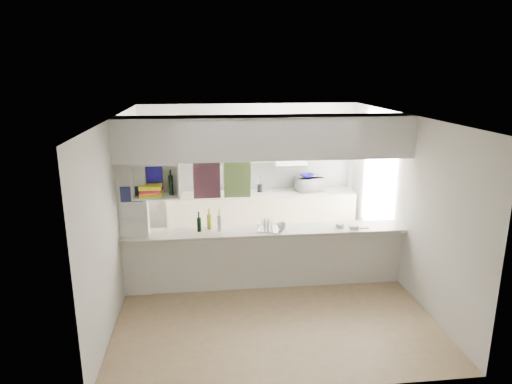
{
  "coord_description": "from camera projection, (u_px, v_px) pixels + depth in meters",
  "views": [
    {
      "loc": [
        -0.86,
        -6.35,
        3.23
      ],
      "look_at": [
        -0.09,
        0.5,
        1.37
      ],
      "focal_mm": 32.0,
      "sensor_mm": 36.0,
      "label": 1
    }
  ],
  "objects": [
    {
      "name": "servery_partition",
      "position": [
        254.0,
        182.0,
        6.58
      ],
      "size": [
        4.2,
        0.5,
        2.6
      ],
      "color": "silver",
      "rests_on": "floor"
    },
    {
      "name": "floor",
      "position": [
        265.0,
        286.0,
        7.03
      ],
      "size": [
        4.8,
        4.8,
        0.0
      ],
      "primitive_type": "plane",
      "color": "#917754",
      "rests_on": "ground"
    },
    {
      "name": "utensil_jar",
      "position": [
        260.0,
        188.0,
        8.85
      ],
      "size": [
        0.1,
        0.1,
        0.14
      ],
      "primitive_type": "cylinder",
      "color": "black",
      "rests_on": "bench_top"
    },
    {
      "name": "ceiling",
      "position": [
        266.0,
        116.0,
        6.35
      ],
      "size": [
        4.8,
        4.8,
        0.0
      ],
      "primitive_type": "plane",
      "color": "white",
      "rests_on": "wall_back"
    },
    {
      "name": "microwave",
      "position": [
        309.0,
        184.0,
        8.92
      ],
      "size": [
        0.56,
        0.44,
        0.28
      ],
      "primitive_type": "imported",
      "rotation": [
        0.0,
        0.0,
        3.35
      ],
      "color": "white",
      "rests_on": "bench_top"
    },
    {
      "name": "cup",
      "position": [
        282.0,
        226.0,
        6.73
      ],
      "size": [
        0.14,
        0.14,
        0.11
      ],
      "primitive_type": "imported",
      "rotation": [
        0.0,
        0.0,
        0.08
      ],
      "color": "white",
      "rests_on": "dish_rack"
    },
    {
      "name": "knife_block",
      "position": [
        242.0,
        187.0,
        8.83
      ],
      "size": [
        0.11,
        0.09,
        0.2
      ],
      "primitive_type": "cube",
      "rotation": [
        0.0,
        0.0,
        -0.08
      ],
      "color": "#4C301A",
      "rests_on": "bench_top"
    },
    {
      "name": "bowl",
      "position": [
        307.0,
        176.0,
        8.86
      ],
      "size": [
        0.26,
        0.26,
        0.06
      ],
      "primitive_type": "imported",
      "color": "#110B7C",
      "rests_on": "microwave"
    },
    {
      "name": "dish_rack",
      "position": [
        271.0,
        225.0,
        6.75
      ],
      "size": [
        0.44,
        0.38,
        0.2
      ],
      "rotation": [
        0.0,
        0.0,
        -0.35
      ],
      "color": "silver",
      "rests_on": "breakfast_bar"
    },
    {
      "name": "wall_back",
      "position": [
        250.0,
        170.0,
        8.99
      ],
      "size": [
        4.2,
        0.0,
        4.2
      ],
      "primitive_type": "plane",
      "rotation": [
        1.57,
        0.0,
        0.0
      ],
      "color": "silver",
      "rests_on": "floor"
    },
    {
      "name": "wall_left",
      "position": [
        119.0,
        210.0,
        6.46
      ],
      "size": [
        0.0,
        4.8,
        4.8
      ],
      "primitive_type": "plane",
      "rotation": [
        1.57,
        0.0,
        1.57
      ],
      "color": "silver",
      "rests_on": "floor"
    },
    {
      "name": "cubby_shelf",
      "position": [
        155.0,
        182.0,
        6.35
      ],
      "size": [
        0.65,
        0.35,
        0.5
      ],
      "color": "white",
      "rests_on": "bulkhead"
    },
    {
      "name": "kitchen_run",
      "position": [
        259.0,
        197.0,
        8.88
      ],
      "size": [
        3.6,
        0.63,
        2.24
      ],
      "color": "beige",
      "rests_on": "floor"
    },
    {
      "name": "wine_bottles",
      "position": [
        210.0,
        222.0,
        6.73
      ],
      "size": [
        0.37,
        0.15,
        0.33
      ],
      "color": "black",
      "rests_on": "breakfast_bar"
    },
    {
      "name": "wall_right",
      "position": [
        403.0,
        201.0,
        6.91
      ],
      "size": [
        0.0,
        4.8,
        4.8
      ],
      "primitive_type": "plane",
      "rotation": [
        1.57,
        0.0,
        -1.57
      ],
      "color": "silver",
      "rests_on": "floor"
    },
    {
      "name": "plastic_tubs",
      "position": [
        346.0,
        226.0,
        6.85
      ],
      "size": [
        0.48,
        0.21,
        0.06
      ],
      "color": "silver",
      "rests_on": "breakfast_bar"
    }
  ]
}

